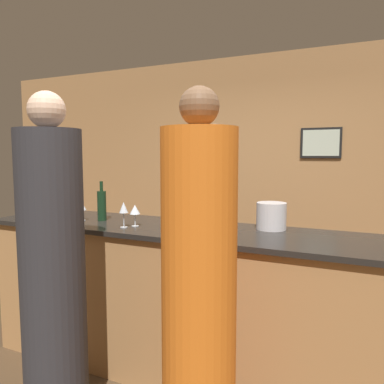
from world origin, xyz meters
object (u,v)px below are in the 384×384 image
object	(u,v)px
ice_bucket	(271,216)
wine_bottle_2	(55,207)
wine_bottle_1	(102,205)
bartender	(214,234)
guest_1	(53,276)
guest_0	(199,299)

from	to	relation	value
ice_bucket	wine_bottle_2	bearing A→B (deg)	-164.22
wine_bottle_1	wine_bottle_2	bearing A→B (deg)	-138.86
bartender	guest_1	distance (m)	1.64
ice_bucket	bartender	bearing A→B (deg)	138.36
wine_bottle_1	ice_bucket	size ratio (longest dim) A/B	1.51
bartender	guest_1	bearing A→B (deg)	76.59
guest_1	wine_bottle_2	distance (m)	0.83
guest_1	wine_bottle_2	bearing A→B (deg)	133.18
guest_0	guest_1	distance (m)	0.90
bartender	ice_bucket	distance (m)	0.93
guest_0	wine_bottle_1	bearing A→B (deg)	147.92
bartender	wine_bottle_2	distance (m)	1.42
guest_0	wine_bottle_2	xyz separation A→B (m)	(-1.43, 0.50, 0.31)
guest_1	ice_bucket	distance (m)	1.48
guest_1	wine_bottle_2	size ratio (longest dim) A/B	6.43
guest_1	wine_bottle_1	distance (m)	0.90
wine_bottle_1	bartender	bearing A→B (deg)	50.84
bartender	wine_bottle_2	xyz separation A→B (m)	(-0.92, -1.03, 0.33)
ice_bucket	guest_1	bearing A→B (deg)	-135.73
guest_1	wine_bottle_1	world-z (taller)	guest_1
guest_0	ice_bucket	xyz separation A→B (m)	(0.14, 0.95, 0.29)
ice_bucket	wine_bottle_1	bearing A→B (deg)	-170.73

